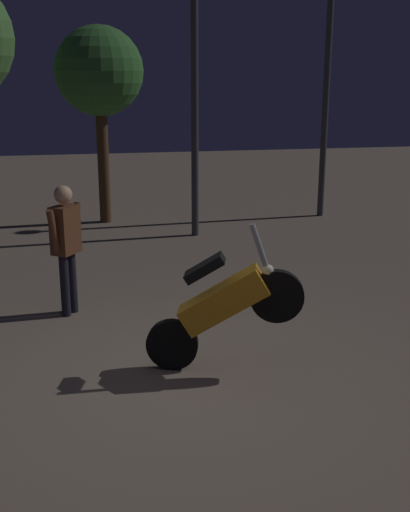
% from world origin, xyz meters
% --- Properties ---
extents(ground_plane, '(40.00, 40.00, 0.00)m').
position_xyz_m(ground_plane, '(0.00, 0.00, 0.00)').
color(ground_plane, '#756656').
extents(motorcycle_orange_foreground, '(1.62, 0.56, 1.63)m').
position_xyz_m(motorcycle_orange_foreground, '(0.47, 0.19, 0.74)').
color(motorcycle_orange_foreground, black).
rests_on(motorcycle_orange_foreground, ground_plane).
extents(person_rider_beside, '(0.46, 0.59, 1.72)m').
position_xyz_m(person_rider_beside, '(-1.15, 2.23, 1.03)').
color(person_rider_beside, black).
rests_on(person_rider_beside, ground_plane).
extents(streetlamp_near, '(0.36, 0.36, 4.75)m').
position_xyz_m(streetlamp_near, '(1.26, 6.12, 3.04)').
color(streetlamp_near, '#38383D').
rests_on(streetlamp_near, ground_plane).
extents(streetlamp_far, '(0.36, 0.36, 5.34)m').
position_xyz_m(streetlamp_far, '(4.35, 7.36, 3.36)').
color(streetlamp_far, '#38383D').
rests_on(streetlamp_far, ground_plane).
extents(tree_right_bg, '(1.80, 1.80, 4.03)m').
position_xyz_m(tree_right_bg, '(-0.41, 7.66, 3.09)').
color(tree_right_bg, '#4C331E').
rests_on(tree_right_bg, ground_plane).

